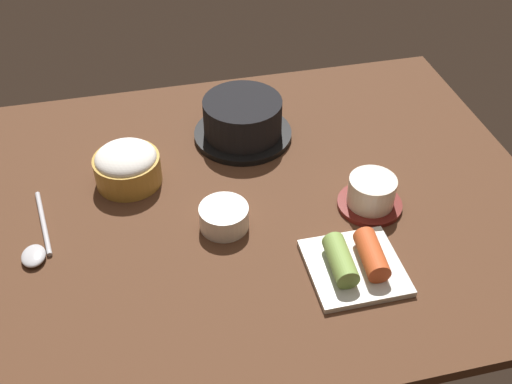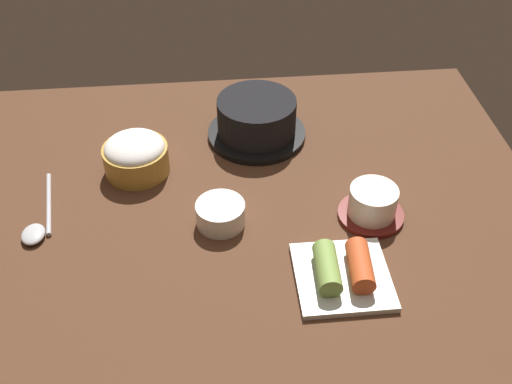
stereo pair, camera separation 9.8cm
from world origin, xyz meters
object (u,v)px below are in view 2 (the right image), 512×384
at_px(banchan_cup_center, 220,213).
at_px(spoon, 38,224).
at_px(rice_bowl, 136,155).
at_px(kimchi_plate, 343,272).
at_px(stone_pot, 257,119).
at_px(tea_cup_with_saucer, 372,204).

bearing_deg(banchan_cup_center, spoon, 176.50).
distance_m(rice_bowl, banchan_cup_center, 0.20).
bearing_deg(spoon, banchan_cup_center, -3.50).
xyz_separation_m(banchan_cup_center, kimchi_plate, (0.17, -0.13, -0.00)).
bearing_deg(stone_pot, tea_cup_with_saucer, -55.62).
height_order(rice_bowl, banchan_cup_center, rice_bowl).
bearing_deg(kimchi_plate, stone_pot, 103.88).
relative_size(kimchi_plate, spoon, 0.79).
relative_size(stone_pot, rice_bowl, 1.62).
bearing_deg(banchan_cup_center, tea_cup_with_saucer, -2.01).
bearing_deg(banchan_cup_center, kimchi_plate, -38.48).
xyz_separation_m(stone_pot, rice_bowl, (-0.22, -0.08, -0.00)).
height_order(stone_pot, tea_cup_with_saucer, stone_pot).
bearing_deg(spoon, tea_cup_with_saucer, -2.82).
relative_size(rice_bowl, spoon, 0.65).
relative_size(rice_bowl, kimchi_plate, 0.83).
height_order(stone_pot, banchan_cup_center, stone_pot).
bearing_deg(rice_bowl, stone_pot, 20.73).
xyz_separation_m(kimchi_plate, spoon, (-0.46, 0.15, -0.01)).
height_order(stone_pot, spoon, stone_pot).
distance_m(stone_pot, banchan_cup_center, 0.24).
relative_size(stone_pot, banchan_cup_center, 2.34).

